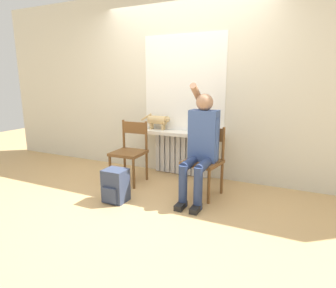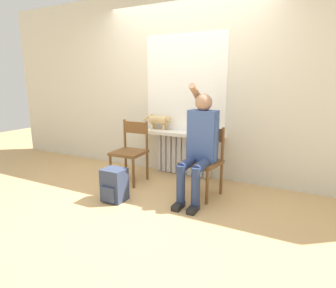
{
  "view_description": "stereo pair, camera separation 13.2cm",
  "coord_description": "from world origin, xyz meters",
  "px_view_note": "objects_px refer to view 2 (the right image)",
  "views": [
    {
      "loc": [
        1.57,
        -2.68,
        1.41
      ],
      "look_at": [
        0.0,
        0.66,
        0.58
      ],
      "focal_mm": 30.0,
      "sensor_mm": 36.0,
      "label": 1
    },
    {
      "loc": [
        1.69,
        -2.62,
        1.41
      ],
      "look_at": [
        0.0,
        0.66,
        0.58
      ],
      "focal_mm": 30.0,
      "sensor_mm": 36.0,
      "label": 2
    }
  ],
  "objects_px": {
    "person": "(200,142)",
    "cat": "(160,120)",
    "backpack": "(114,185)",
    "chair_left": "(130,150)",
    "chair_right": "(203,160)"
  },
  "relations": [
    {
      "from": "chair_left",
      "to": "chair_right",
      "type": "bearing_deg",
      "value": -1.71
    },
    {
      "from": "chair_right",
      "to": "cat",
      "type": "relative_size",
      "value": 1.71
    },
    {
      "from": "person",
      "to": "cat",
      "type": "bearing_deg",
      "value": 144.23
    },
    {
      "from": "chair_left",
      "to": "chair_right",
      "type": "relative_size",
      "value": 1.0
    },
    {
      "from": "chair_left",
      "to": "chair_right",
      "type": "xyz_separation_m",
      "value": [
        1.09,
        -0.0,
        0.0
      ]
    },
    {
      "from": "person",
      "to": "cat",
      "type": "height_order",
      "value": "person"
    },
    {
      "from": "cat",
      "to": "chair_right",
      "type": "bearing_deg",
      "value": -30.93
    },
    {
      "from": "chair_left",
      "to": "backpack",
      "type": "xyz_separation_m",
      "value": [
        0.21,
        -0.66,
        -0.26
      ]
    },
    {
      "from": "backpack",
      "to": "chair_left",
      "type": "bearing_deg",
      "value": 107.9
    },
    {
      "from": "chair_left",
      "to": "person",
      "type": "height_order",
      "value": "person"
    },
    {
      "from": "chair_right",
      "to": "cat",
      "type": "xyz_separation_m",
      "value": [
        -0.92,
        0.55,
        0.37
      ]
    },
    {
      "from": "chair_left",
      "to": "backpack",
      "type": "relative_size",
      "value": 2.18
    },
    {
      "from": "cat",
      "to": "backpack",
      "type": "xyz_separation_m",
      "value": [
        0.04,
        -1.21,
        -0.63
      ]
    },
    {
      "from": "chair_left",
      "to": "chair_right",
      "type": "height_order",
      "value": "same"
    },
    {
      "from": "chair_left",
      "to": "chair_right",
      "type": "distance_m",
      "value": 1.09
    }
  ]
}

